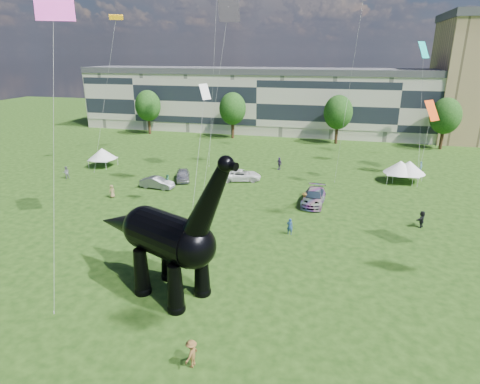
# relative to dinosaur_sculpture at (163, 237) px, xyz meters

# --- Properties ---
(ground) EXTENTS (220.00, 220.00, 0.00)m
(ground) POSITION_rel_dinosaur_sculpture_xyz_m (2.26, 0.19, -4.25)
(ground) COLOR #16330C
(ground) RESTS_ON ground
(terrace_row) EXTENTS (78.00, 11.00, 12.00)m
(terrace_row) POSITION_rel_dinosaur_sculpture_xyz_m (-5.74, 62.19, 1.75)
(terrace_row) COLOR beige
(terrace_row) RESTS_ON ground
(tree_far_left) EXTENTS (5.20, 5.20, 9.44)m
(tree_far_left) POSITION_rel_dinosaur_sculpture_xyz_m (-27.74, 53.19, 2.04)
(tree_far_left) COLOR #382314
(tree_far_left) RESTS_ON ground
(tree_mid_left) EXTENTS (5.20, 5.20, 9.44)m
(tree_mid_left) POSITION_rel_dinosaur_sculpture_xyz_m (-9.74, 53.19, 2.04)
(tree_mid_left) COLOR #382314
(tree_mid_left) RESTS_ON ground
(tree_mid_right) EXTENTS (5.20, 5.20, 9.44)m
(tree_mid_right) POSITION_rel_dinosaur_sculpture_xyz_m (10.26, 53.19, 2.04)
(tree_mid_right) COLOR #382314
(tree_mid_right) RESTS_ON ground
(tree_far_right) EXTENTS (5.20, 5.20, 9.44)m
(tree_far_right) POSITION_rel_dinosaur_sculpture_xyz_m (28.26, 53.19, 2.04)
(tree_far_right) COLOR #382314
(tree_far_right) RESTS_ON ground
(dinosaur_sculpture) EXTENTS (13.35, 7.35, 11.25)m
(dinosaur_sculpture) POSITION_rel_dinosaur_sculpture_xyz_m (0.00, 0.00, 0.00)
(dinosaur_sculpture) COLOR black
(dinosaur_sculpture) RESTS_ON ground
(car_silver) EXTENTS (3.23, 4.71, 1.49)m
(car_silver) POSITION_rel_dinosaur_sculpture_xyz_m (-8.76, 24.68, -3.50)
(car_silver) COLOR #B0B0B5
(car_silver) RESTS_ON ground
(car_grey) EXTENTS (4.41, 1.86, 1.42)m
(car_grey) POSITION_rel_dinosaur_sculpture_xyz_m (-10.67, 20.88, -3.54)
(car_grey) COLOR slate
(car_grey) RESTS_ON ground
(car_white) EXTENTS (5.79, 3.88, 1.47)m
(car_white) POSITION_rel_dinosaur_sculpture_xyz_m (-1.28, 26.60, -3.51)
(car_white) COLOR white
(car_white) RESTS_ON ground
(car_dark) EXTENTS (2.62, 5.82, 1.65)m
(car_dark) POSITION_rel_dinosaur_sculpture_xyz_m (8.78, 20.17, -3.42)
(car_dark) COLOR #595960
(car_dark) RESTS_ON ground
(gazebo_near) EXTENTS (5.24, 5.24, 2.89)m
(gazebo_near) POSITION_rel_dinosaur_sculpture_xyz_m (20.08, 31.32, -2.22)
(gazebo_near) COLOR white
(gazebo_near) RESTS_ON ground
(gazebo_far) EXTENTS (4.30, 4.30, 2.88)m
(gazebo_far) POSITION_rel_dinosaur_sculpture_xyz_m (18.99, 31.16, -2.23)
(gazebo_far) COLOR white
(gazebo_far) RESTS_ON ground
(gazebo_left) EXTENTS (4.20, 4.20, 2.80)m
(gazebo_left) POSITION_rel_dinosaur_sculpture_xyz_m (-22.89, 28.17, -2.28)
(gazebo_left) COLOR white
(gazebo_left) RESTS_ON ground
(visitors) EXTENTS (47.68, 44.10, 1.82)m
(visitors) POSITION_rel_dinosaur_sculpture_xyz_m (1.23, 16.62, -3.42)
(visitors) COLOR black
(visitors) RESTS_ON ground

